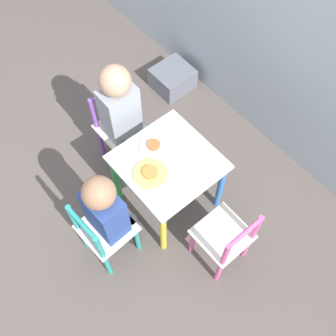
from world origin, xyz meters
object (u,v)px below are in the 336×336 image
(child_left, at_px, (122,112))
(plate_front, at_px, (150,173))
(kids_table, at_px, (168,169))
(child_front, at_px, (109,211))
(plate_left, at_px, (154,146))
(chair_teal, at_px, (104,232))
(storage_bin, at_px, (173,79))
(chair_purple, at_px, (120,128))
(chair_pink, at_px, (225,239))

(child_left, xyz_separation_m, plate_front, (0.40, -0.12, -0.02))
(kids_table, bearing_deg, child_front, -86.86)
(kids_table, distance_m, plate_left, 0.15)
(plate_front, bearing_deg, child_front, -85.54)
(plate_left, bearing_deg, chair_teal, -72.69)
(storage_bin, bearing_deg, chair_purple, -69.55)
(child_front, bearing_deg, plate_front, -88.68)
(kids_table, bearing_deg, child_left, 179.76)
(plate_left, bearing_deg, child_left, 179.66)
(chair_teal, xyz_separation_m, storage_bin, (-0.72, 1.09, -0.19))
(chair_purple, distance_m, chair_teal, 0.67)
(chair_pink, xyz_separation_m, plate_left, (-0.58, -0.00, 0.21))
(chair_teal, bearing_deg, child_front, -90.00)
(child_front, relative_size, storage_bin, 2.80)
(kids_table, xyz_separation_m, plate_front, (-0.00, -0.12, 0.09))
(chair_teal, relative_size, plate_front, 3.00)
(plate_front, distance_m, storage_bin, 1.09)
(child_front, bearing_deg, chair_pink, -140.87)
(plate_left, bearing_deg, chair_purple, 179.68)
(chair_teal, bearing_deg, plate_front, -88.92)
(child_front, bearing_deg, plate_left, -73.79)
(kids_table, bearing_deg, plate_left, 180.00)
(plate_front, height_order, storage_bin, plate_front)
(kids_table, bearing_deg, chair_teal, -86.86)
(child_front, distance_m, plate_front, 0.28)
(plate_left, bearing_deg, chair_pink, 0.06)
(plate_left, distance_m, plate_front, 0.17)
(chair_teal, relative_size, child_left, 0.67)
(chair_purple, height_order, plate_front, chair_purple)
(chair_teal, relative_size, child_front, 0.72)
(child_left, height_order, child_front, child_left)
(chair_pink, xyz_separation_m, child_left, (-0.86, 0.00, 0.22))
(storage_bin, bearing_deg, chair_pink, -28.46)
(chair_purple, bearing_deg, child_left, -90.00)
(chair_purple, bearing_deg, chair_teal, -133.31)
(kids_table, relative_size, chair_teal, 0.91)
(chair_pink, relative_size, child_front, 0.72)
(plate_left, bearing_deg, child_front, -70.64)
(chair_pink, distance_m, child_front, 0.62)
(chair_pink, height_order, storage_bin, chair_pink)
(child_left, bearing_deg, plate_left, -90.10)
(chair_teal, relative_size, storage_bin, 2.02)
(child_left, bearing_deg, kids_table, -90.00)
(chair_pink, xyz_separation_m, plate_front, (-0.46, -0.12, 0.21))
(plate_left, bearing_deg, kids_table, -0.00)
(chair_purple, bearing_deg, chair_pink, -89.84)
(chair_teal, xyz_separation_m, chair_pink, (0.44, 0.46, 0.00))
(kids_table, xyz_separation_m, chair_teal, (0.03, -0.46, -0.11))
(chair_purple, distance_m, storage_bin, 0.69)
(plate_left, bearing_deg, storage_bin, 132.58)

